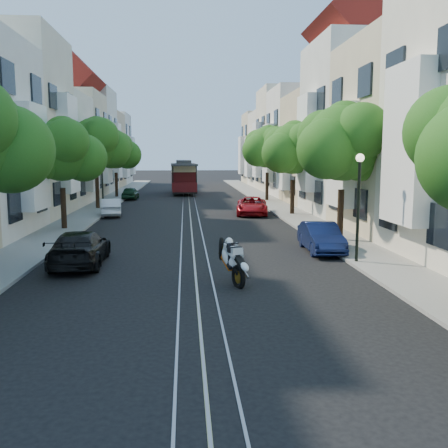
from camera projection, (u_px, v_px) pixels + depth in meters
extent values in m
plane|color=black|center=(189.00, 205.00, 42.69)|extent=(200.00, 200.00, 0.00)
cube|color=gray|center=(273.00, 204.00, 43.24)|extent=(2.50, 80.00, 0.12)
cube|color=gray|center=(103.00, 205.00, 42.12)|extent=(2.50, 80.00, 0.12)
cube|color=gray|center=(183.00, 205.00, 42.64)|extent=(0.06, 80.00, 0.02)
cube|color=gray|center=(189.00, 205.00, 42.69)|extent=(0.06, 80.00, 0.02)
cube|color=gray|center=(196.00, 205.00, 42.73)|extent=(0.06, 80.00, 0.02)
cube|color=tan|center=(189.00, 205.00, 42.69)|extent=(0.08, 80.00, 0.01)
cube|color=white|center=(409.00, 145.00, 18.98)|extent=(0.90, 3.04, 6.05)
cube|color=beige|center=(412.00, 141.00, 27.12)|extent=(7.00, 8.00, 10.00)
cube|color=white|center=(343.00, 156.00, 26.94)|extent=(0.90, 3.04, 5.50)
cube|color=silver|center=(361.00, 130.00, 34.89)|extent=(7.00, 8.00, 12.00)
cube|color=white|center=(307.00, 143.00, 34.73)|extent=(0.90, 3.04, 6.60)
cube|color=#C6B28C|center=(328.00, 152.00, 42.99)|extent=(7.00, 8.00, 9.00)
cube|color=white|center=(285.00, 160.00, 42.80)|extent=(0.90, 3.04, 4.95)
cube|color=white|center=(306.00, 145.00, 50.79)|extent=(7.00, 8.00, 10.50)
cube|color=white|center=(269.00, 153.00, 50.61)|extent=(0.90, 3.04, 5.78)
cube|color=beige|center=(290.00, 142.00, 58.62)|extent=(7.00, 8.00, 11.50)
cube|color=white|center=(258.00, 150.00, 58.46)|extent=(0.90, 3.04, 6.32)
cube|color=silver|center=(277.00, 151.00, 66.66)|extent=(7.00, 8.00, 9.50)
cube|color=white|center=(249.00, 157.00, 66.47)|extent=(0.90, 3.04, 5.23)
cube|color=beige|center=(267.00, 150.00, 74.53)|extent=(7.00, 8.00, 10.00)
cube|color=white|center=(242.00, 155.00, 74.35)|extent=(0.90, 3.04, 5.50)
cube|color=white|center=(32.00, 157.00, 25.69)|extent=(0.90, 3.04, 5.39)
cube|color=beige|center=(8.00, 130.00, 33.06)|extent=(7.00, 8.00, 11.76)
cube|color=white|center=(67.00, 144.00, 33.48)|extent=(0.90, 3.04, 6.47)
cube|color=silver|center=(43.00, 153.00, 41.16)|extent=(7.00, 8.00, 8.82)
cube|color=white|center=(90.00, 161.00, 41.55)|extent=(0.90, 3.04, 4.85)
cube|color=beige|center=(66.00, 146.00, 48.96)|extent=(7.00, 8.00, 10.29)
cube|color=white|center=(105.00, 154.00, 49.37)|extent=(0.90, 3.04, 5.66)
cube|color=silver|center=(82.00, 143.00, 56.80)|extent=(7.00, 8.00, 11.27)
cube|color=white|center=(116.00, 151.00, 57.21)|extent=(0.90, 3.04, 6.20)
cube|color=#C6B28C|center=(95.00, 152.00, 64.83)|extent=(7.00, 8.00, 9.31)
cube|color=white|center=(125.00, 158.00, 65.23)|extent=(0.90, 3.04, 5.12)
cube|color=white|center=(105.00, 151.00, 72.70)|extent=(7.00, 8.00, 9.80)
cube|color=white|center=(131.00, 156.00, 73.10)|extent=(0.90, 3.04, 5.39)
cylinder|color=black|center=(340.00, 215.00, 24.29)|extent=(0.30, 0.30, 2.45)
sphere|color=#244E13|center=(343.00, 143.00, 23.82)|extent=(3.64, 3.64, 3.64)
sphere|color=#244E13|center=(361.00, 151.00, 24.45)|extent=(2.91, 2.91, 2.91)
sphere|color=#244E13|center=(327.00, 149.00, 23.09)|extent=(2.84, 2.84, 2.84)
sphere|color=#244E13|center=(345.00, 124.00, 23.80)|extent=(2.18, 2.18, 2.18)
cylinder|color=black|center=(292.00, 197.00, 35.16)|extent=(0.30, 0.30, 2.38)
sphere|color=#244E13|center=(293.00, 149.00, 34.70)|extent=(3.54, 3.54, 3.54)
sphere|color=#244E13|center=(307.00, 154.00, 35.33)|extent=(2.83, 2.83, 2.83)
sphere|color=#244E13|center=(282.00, 153.00, 33.98)|extent=(2.76, 2.76, 2.76)
sphere|color=#244E13|center=(295.00, 136.00, 34.68)|extent=(2.12, 2.12, 2.12)
cylinder|color=black|center=(267.00, 186.00, 46.01)|extent=(0.30, 0.30, 2.52)
sphere|color=#244E13|center=(267.00, 147.00, 45.53)|extent=(3.74, 3.74, 3.74)
sphere|color=#244E13|center=(278.00, 152.00, 46.16)|extent=(3.00, 3.00, 3.00)
sphere|color=#244E13|center=(258.00, 150.00, 44.80)|extent=(2.92, 2.92, 2.92)
sphere|color=#244E13|center=(268.00, 137.00, 45.51)|extent=(2.25, 2.25, 2.25)
sphere|color=#244E13|center=(10.00, 149.00, 16.43)|extent=(2.91, 2.91, 2.91)
cylinder|color=black|center=(64.00, 208.00, 28.14)|extent=(0.30, 0.30, 2.27)
sphere|color=#244E13|center=(61.00, 151.00, 27.70)|extent=(3.38, 3.38, 3.38)
sphere|color=#244E13|center=(83.00, 158.00, 28.33)|extent=(2.70, 2.70, 2.70)
sphere|color=#244E13|center=(40.00, 156.00, 26.97)|extent=(2.64, 2.64, 2.64)
sphere|color=#244E13|center=(63.00, 134.00, 27.68)|extent=(2.03, 2.03, 2.03)
cylinder|color=black|center=(97.00, 191.00, 38.98)|extent=(0.30, 0.30, 2.62)
sphere|color=#244E13|center=(96.00, 143.00, 38.47)|extent=(3.90, 3.90, 3.90)
sphere|color=#244E13|center=(111.00, 148.00, 39.10)|extent=(3.12, 3.12, 3.12)
sphere|color=#244E13|center=(81.00, 147.00, 37.74)|extent=(3.04, 3.04, 3.04)
sphere|color=#244E13|center=(97.00, 131.00, 38.45)|extent=(2.34, 2.34, 2.34)
cylinder|color=black|center=(116.00, 185.00, 49.86)|extent=(0.30, 0.30, 2.38)
sphere|color=#244E13|center=(115.00, 151.00, 49.40)|extent=(3.54, 3.54, 3.54)
sphere|color=#244E13|center=(127.00, 155.00, 50.03)|extent=(2.83, 2.83, 2.83)
sphere|color=#244E13|center=(105.00, 154.00, 48.67)|extent=(2.76, 2.76, 2.76)
sphere|color=#244E13|center=(116.00, 141.00, 49.38)|extent=(2.12, 2.12, 2.12)
cylinder|color=black|center=(358.00, 210.00, 19.18)|extent=(0.12, 0.12, 4.00)
sphere|color=#FFF2CC|center=(360.00, 158.00, 18.90)|extent=(0.32, 0.32, 0.32)
cylinder|color=black|center=(102.00, 185.00, 35.99)|extent=(0.12, 0.12, 4.00)
sphere|color=#FFF2CC|center=(101.00, 157.00, 35.71)|extent=(0.32, 0.32, 0.32)
torus|color=black|center=(238.00, 277.00, 16.03)|extent=(0.43, 0.82, 0.82)
torus|color=black|center=(221.00, 249.00, 17.14)|extent=(0.24, 0.81, 0.80)
ellipsoid|color=white|center=(230.00, 257.00, 16.51)|extent=(0.83, 1.21, 0.95)
ellipsoid|color=white|center=(234.00, 252.00, 16.24)|extent=(0.59, 0.71, 0.54)
cube|color=black|center=(240.00, 261.00, 15.86)|extent=(0.42, 0.62, 0.38)
cube|color=silver|center=(234.00, 251.00, 16.20)|extent=(0.55, 0.70, 0.29)
sphere|color=black|center=(230.00, 246.00, 16.50)|extent=(0.29, 0.29, 0.29)
cube|color=black|center=(184.00, 189.00, 55.00)|extent=(2.77, 8.81, 0.33)
cube|color=#460B0D|center=(184.00, 177.00, 54.82)|extent=(2.78, 5.54, 2.62)
cube|color=beige|center=(184.00, 168.00, 54.69)|extent=(2.84, 5.59, 0.66)
cube|color=#2D2D30|center=(183.00, 164.00, 54.63)|extent=(2.99, 8.82, 0.20)
cube|color=#2D2D30|center=(183.00, 162.00, 54.59)|extent=(1.67, 4.96, 0.38)
imported|color=#0B143A|center=(321.00, 237.00, 21.90)|extent=(1.46, 3.94, 1.29)
imported|color=maroon|center=(252.00, 206.00, 35.52)|extent=(2.69, 4.83, 1.28)
imported|color=black|center=(80.00, 248.00, 19.18)|extent=(2.00, 4.70, 1.35)
imported|color=silver|center=(112.00, 207.00, 34.82)|extent=(1.76, 3.88, 1.24)
imported|color=#15361F|center=(130.00, 193.00, 47.86)|extent=(1.48, 3.57, 1.21)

